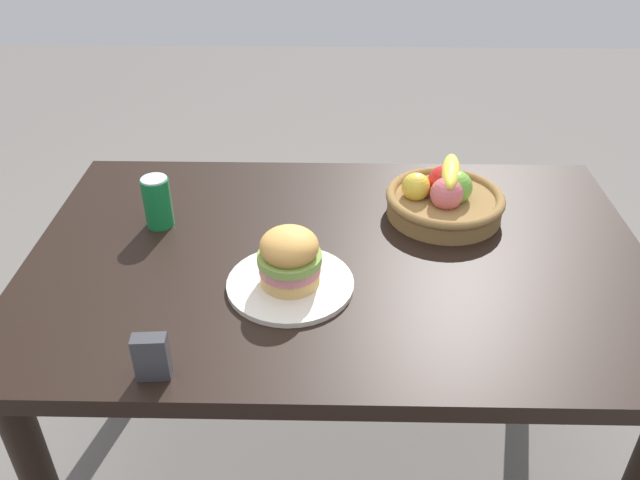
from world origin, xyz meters
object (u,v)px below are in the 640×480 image
soda_can (157,202)px  plate (290,284)px  napkin_holder (152,357)px  sandwich (289,257)px  fruit_basket (444,198)px

soda_can → plate: bearing=-36.0°
soda_can → napkin_holder: soda_can is taller
sandwich → soda_can: size_ratio=1.06×
napkin_holder → plate: bearing=45.4°
sandwich → napkin_holder: size_ratio=1.49×
sandwich → napkin_holder: (-0.23, -0.26, -0.03)m
soda_can → fruit_basket: bearing=4.9°
fruit_basket → napkin_holder: size_ratio=3.22×
sandwich → napkin_holder: 0.35m
napkin_holder → fruit_basket: bearing=39.7°
sandwich → soda_can: (-0.33, 0.24, -0.01)m
plate → sandwich: 0.07m
sandwich → plate: bearing=-90.0°
plate → soda_can: soda_can is taller
plate → napkin_holder: bearing=-130.5°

